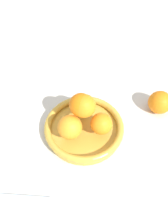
% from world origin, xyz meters
% --- Properties ---
extents(ground_plane, '(4.00, 4.00, 0.00)m').
position_xyz_m(ground_plane, '(0.00, 0.00, 0.00)').
color(ground_plane, beige).
extents(fruit_bowl, '(0.26, 0.26, 0.04)m').
position_xyz_m(fruit_bowl, '(0.00, 0.00, 0.02)').
color(fruit_bowl, gold).
rests_on(fruit_bowl, ground_plane).
extents(orange_pile, '(0.16, 0.17, 0.13)m').
position_xyz_m(orange_pile, '(0.00, 0.00, 0.10)').
color(orange_pile, orange).
rests_on(orange_pile, fruit_bowl).
extents(stray_orange, '(0.08, 0.08, 0.08)m').
position_xyz_m(stray_orange, '(-0.21, -0.18, 0.04)').
color(stray_orange, orange).
rests_on(stray_orange, ground_plane).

